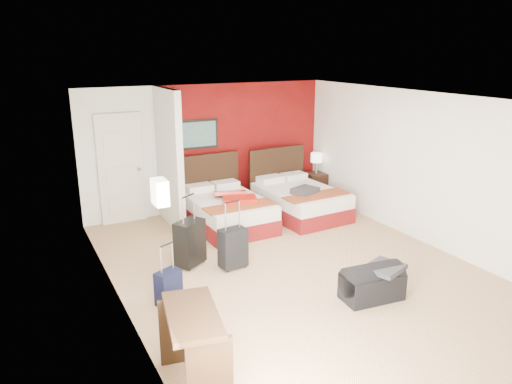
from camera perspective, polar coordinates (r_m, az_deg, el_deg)
ground at (r=7.43m, az=4.23°, el=-8.78°), size 6.50×6.50×0.00m
room_walls at (r=7.68m, az=-10.20°, el=1.82°), size 5.02×6.52×2.50m
red_accent_panel at (r=10.10m, az=-1.62°, el=5.54°), size 3.50×0.04×2.50m
partition_wall at (r=8.90m, az=-10.05°, el=3.80°), size 0.12×1.20×2.50m
entry_door at (r=9.33m, az=-15.48°, el=2.61°), size 0.82×0.06×2.05m
bed_left at (r=8.97m, az=-3.31°, el=-2.41°), size 1.29×1.81×0.53m
bed_right at (r=9.58m, az=5.20°, el=-1.19°), size 1.36×1.86×0.54m
red_suitcase_open at (r=8.82m, az=-2.49°, el=-0.55°), size 0.82×0.95×0.10m
jacket_bundle at (r=9.19m, az=5.73°, el=0.14°), size 0.55×0.49×0.11m
nightstand at (r=10.72m, az=6.96°, el=0.74°), size 0.44×0.44×0.56m
table_lamp at (r=10.60m, az=7.05°, el=3.35°), size 0.29×0.29×0.44m
suitcase_black at (r=7.42m, az=-7.71°, el=-6.06°), size 0.53×0.48×0.68m
suitcase_charcoal at (r=7.30m, az=-2.70°, el=-6.71°), size 0.42×0.29×0.59m
suitcase_navy at (r=6.41m, az=-10.16°, el=-11.13°), size 0.37×0.31×0.44m
duffel_bag at (r=6.65m, az=13.37°, el=-10.48°), size 0.82×0.49×0.40m
jacket_draped at (r=6.61m, az=14.78°, el=-8.53°), size 0.59×0.55×0.06m
desk at (r=4.96m, az=-7.28°, el=-17.64°), size 0.65×1.02×0.79m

